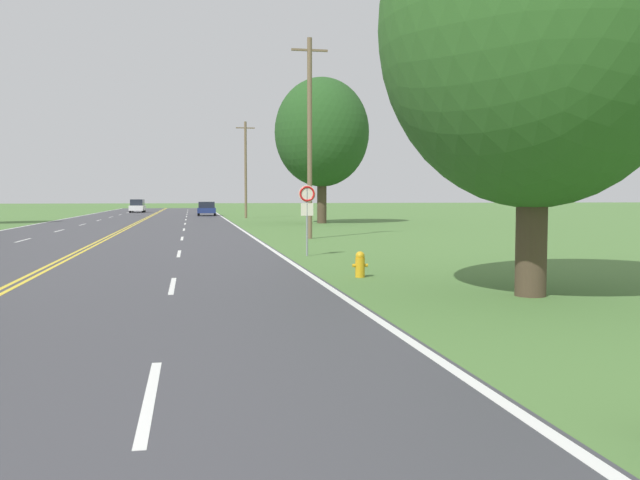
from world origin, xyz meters
name	(u,v)px	position (x,y,z in m)	size (l,w,h in m)	color
fire_hydrant	(360,264)	(8.46, 17.36, 0.35)	(0.41, 0.25, 0.68)	gold
traffic_sign	(307,203)	(8.17, 23.78, 1.88)	(0.60, 0.10, 2.50)	gray
utility_pole_midground	(310,136)	(9.94, 33.38, 5.07)	(1.80, 0.24, 9.83)	brown
utility_pole_far	(246,168)	(9.33, 65.32, 4.74)	(1.80, 0.24, 9.17)	brown
tree_mid_treeline	(322,133)	(14.14, 51.92, 7.00)	(7.28, 7.28, 11.21)	#473828
tree_right_cluster	(536,28)	(11.21, 13.50, 5.60)	(6.52, 6.52, 9.36)	#473828
car_dark_blue_hatchback_approaching	(207,208)	(5.82, 73.87, 0.81)	(2.03, 3.86, 1.50)	black
car_white_van_mid_near	(137,206)	(-2.53, 89.38, 0.87)	(1.85, 4.16, 1.68)	black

